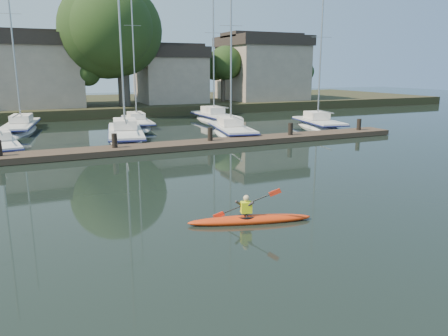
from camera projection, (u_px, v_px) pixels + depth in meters
name	position (u px, v px, depth m)	size (l,w,h in m)	color
ground	(290.00, 222.00, 14.20)	(160.00, 160.00, 0.00)	black
kayak	(249.00, 218.00, 14.10)	(4.07, 1.60, 1.30)	#D95610
dock	(165.00, 147.00, 26.59)	(34.00, 2.00, 1.80)	#4B362B
sailboat_1	(0.00, 153.00, 26.76)	(3.00, 8.16, 13.03)	silver
sailboat_2	(126.00, 142.00, 30.79)	(4.06, 10.30, 16.64)	silver
sailboat_3	(231.00, 137.00, 32.78)	(3.74, 8.73, 13.64)	silver
sailboat_4	(318.00, 130.00, 36.63)	(3.61, 7.82, 12.80)	silver
sailboat_5	(22.00, 133.00, 34.85)	(3.48, 9.48, 15.33)	silver
sailboat_6	(137.00, 127.00, 38.17)	(2.55, 9.13, 14.33)	silver
sailboat_7	(215.00, 123.00, 41.36)	(2.40, 8.68, 13.94)	silver
shore	(111.00, 83.00, 49.91)	(90.00, 25.25, 12.75)	#283118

